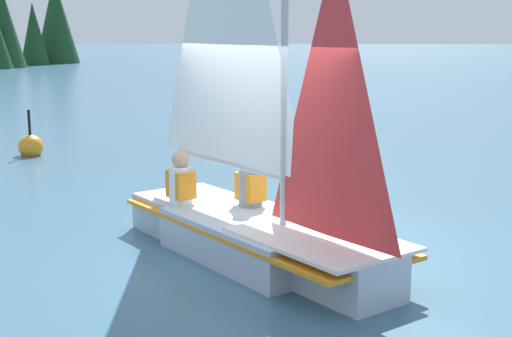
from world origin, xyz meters
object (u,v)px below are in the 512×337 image
object	(u,v)px
sailboat_main	(253,191)
buoy_marker	(31,146)
sailor_helm	(250,194)
sailor_crew	(181,192)

from	to	relation	value
sailboat_main	buoy_marker	world-z (taller)	sailboat_main
sailboat_main	sailor_helm	distance (m)	0.60
sailboat_main	sailor_crew	world-z (taller)	sailboat_main
sailboat_main	sailor_helm	bearing A→B (deg)	146.90
sailboat_main	sailor_crew	bearing A→B (deg)	-164.35
sailboat_main	sailor_helm	world-z (taller)	sailboat_main
sailor_crew	buoy_marker	world-z (taller)	sailor_crew
sailor_crew	buoy_marker	xyz separation A→B (m)	(-6.01, -4.30, -0.43)
sailor_helm	sailor_crew	size ratio (longest dim) A/B	1.00
sailor_crew	sailor_helm	bearing A→B (deg)	43.99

